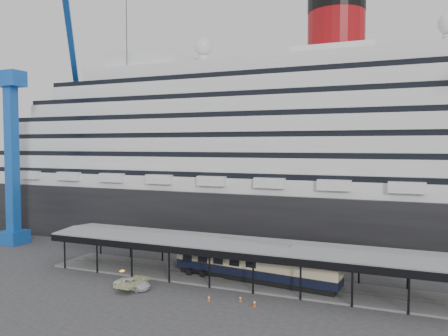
{
  "coord_description": "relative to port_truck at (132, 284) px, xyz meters",
  "views": [
    {
      "loc": [
        19.19,
        -48.5,
        17.96
      ],
      "look_at": [
        -3.8,
        8.0,
        14.76
      ],
      "focal_mm": 35.0,
      "sensor_mm": 36.0,
      "label": 1
    }
  ],
  "objects": [
    {
      "name": "cruise_ship",
      "position": [
        11.69,
        35.13,
        17.7
      ],
      "size": [
        130.0,
        30.0,
        43.9
      ],
      "color": "black",
      "rests_on": "ground"
    },
    {
      "name": "pullman_carriage",
      "position": [
        13.33,
        8.13,
        2.04
      ],
      "size": [
        22.76,
        5.54,
        22.16
      ],
      "rotation": [
        0.0,
        0.0,
        -0.12
      ],
      "color": "black",
      "rests_on": "ground"
    },
    {
      "name": "traffic_cone_left",
      "position": [
        10.62,
        -0.33,
        -0.29
      ],
      "size": [
        0.45,
        0.45,
        0.73
      ],
      "rotation": [
        0.0,
        0.0,
        -0.22
      ],
      "color": "#DD560C",
      "rests_on": "ground"
    },
    {
      "name": "crane_blue",
      "position": [
        -33.47,
        13.75,
        19.31
      ],
      "size": [
        22.63,
        19.19,
        47.6
      ],
      "color": "blue",
      "rests_on": "ground"
    },
    {
      "name": "traffic_cone_right",
      "position": [
        16.02,
        0.06,
        -0.25
      ],
      "size": [
        0.42,
        0.42,
        0.8
      ],
      "rotation": [
        0.0,
        0.0,
        0.01
      ],
      "color": "#DE440C",
      "rests_on": "ground"
    },
    {
      "name": "platform_canopy",
      "position": [
        11.64,
        8.13,
        1.71
      ],
      "size": [
        56.0,
        9.18,
        5.3
      ],
      "color": "slate",
      "rests_on": "ground"
    },
    {
      "name": "traffic_cone_mid",
      "position": [
        14.02,
        0.94,
        -0.31
      ],
      "size": [
        0.42,
        0.42,
        0.69
      ],
      "rotation": [
        0.0,
        0.0,
        0.2
      ],
      "color": "#D9520C",
      "rests_on": "ground"
    },
    {
      "name": "port_truck",
      "position": [
        0.0,
        0.0,
        0.0
      ],
      "size": [
        4.71,
        2.22,
        1.3
      ],
      "primitive_type": "imported",
      "rotation": [
        0.0,
        0.0,
        1.56
      ],
      "color": "silver",
      "rests_on": "ground"
    },
    {
      "name": "ground",
      "position": [
        11.64,
        3.13,
        -0.65
      ],
      "size": [
        200.0,
        200.0,
        0.0
      ],
      "primitive_type": "plane",
      "color": "#343436",
      "rests_on": "ground"
    }
  ]
}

